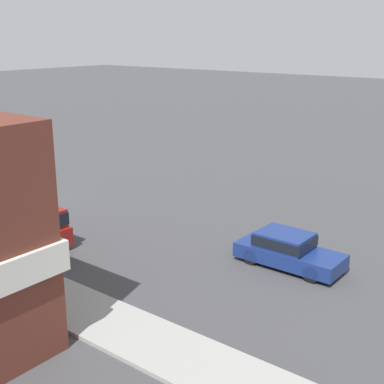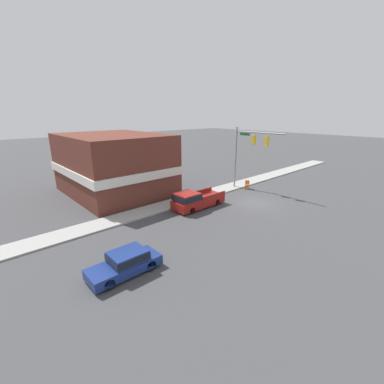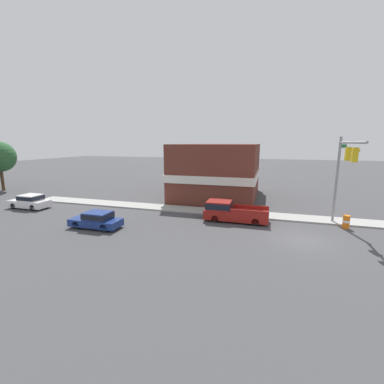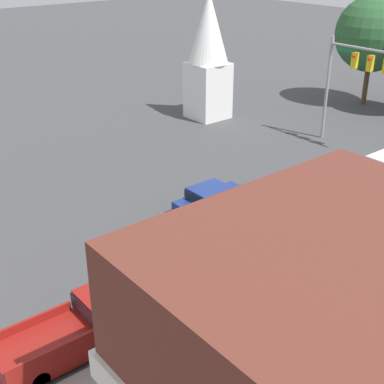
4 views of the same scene
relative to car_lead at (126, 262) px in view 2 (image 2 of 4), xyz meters
The scene contains 7 objects.
ground_plane 16.62m from the car_lead, 82.94° to the right, with size 200.00×200.00×0.00m, color #424244.
sidewalk_curb 18.22m from the car_lead, 64.84° to the right, with size 2.40×60.00×0.14m.
near_signal_assembly 20.91m from the car_lead, 74.15° to the right, with size 6.48×0.49×7.66m.
car_lead is the anchor object (origin of this frame).
pickup_truck_parked 11.83m from the car_lead, 63.38° to the right, with size 2.08×5.77×1.83m.
construction_barrel 21.15m from the car_lead, 73.69° to the right, with size 0.55×0.55×1.12m.
corner_brick_building 17.73m from the car_lead, 24.65° to the right, with size 13.28×10.39×6.96m.
Camera 2 is at (-14.67, 22.59, 9.33)m, focal length 24.00 mm.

